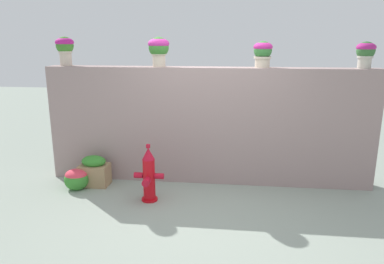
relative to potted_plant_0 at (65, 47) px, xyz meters
The scene contains 9 objects.
ground_plane 3.35m from the potted_plant_0, 27.14° to the right, with size 24.00×24.00×0.00m, color gray.
stone_wall 2.59m from the potted_plant_0, ahead, with size 5.12×0.33×1.84m, color gray.
potted_plant_0 is the anchor object (origin of this frame).
potted_plant_1 1.53m from the potted_plant_0, ahead, with size 0.33×0.33×0.45m.
potted_plant_2 3.10m from the potted_plant_0, ahead, with size 0.28×0.28×0.39m.
potted_plant_3 4.57m from the potted_plant_0, ahead, with size 0.27×0.27×0.39m.
fire_hydrant 2.50m from the potted_plant_0, 30.91° to the right, with size 0.43×0.34×0.84m.
flower_bush_left 2.09m from the potted_plant_0, 64.13° to the right, with size 0.37×0.34×0.34m.
planter_box 2.03m from the potted_plant_0, 40.43° to the right, with size 0.45×0.32×0.49m.
Camera 1 is at (0.40, -4.47, 2.26)m, focal length 33.95 mm.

